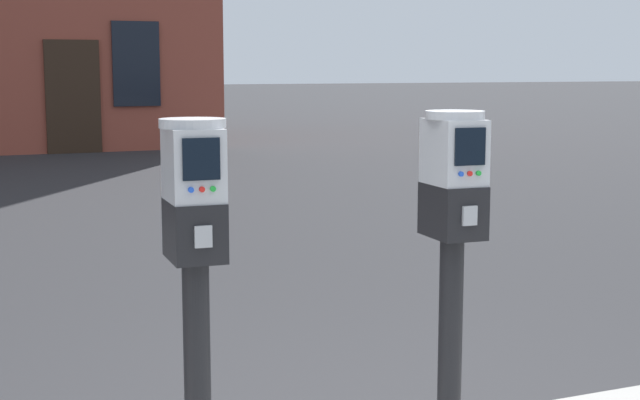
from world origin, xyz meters
The scene contains 2 objects.
parking_meter_near_kerb centered at (-0.85, -0.12, 1.04)m, with size 0.23×0.26×1.30m.
parking_meter_twin_adjacent centered at (0.13, -0.12, 1.04)m, with size 0.23×0.26×1.31m.
Camera 1 is at (-1.65, -3.03, 1.60)m, focal length 52.23 mm.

